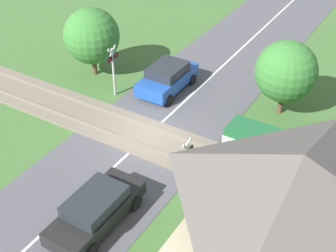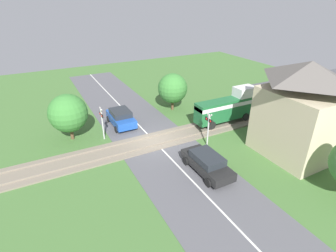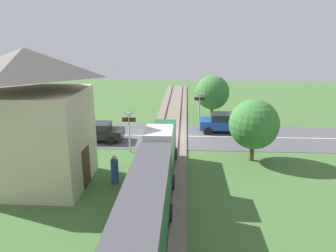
{
  "view_description": "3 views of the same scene",
  "coord_description": "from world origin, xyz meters",
  "px_view_note": "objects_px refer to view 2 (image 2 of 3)",
  "views": [
    {
      "loc": [
        14.83,
        10.29,
        13.59
      ],
      "look_at": [
        0.0,
        1.28,
        1.2
      ],
      "focal_mm": 50.0,
      "sensor_mm": 36.0,
      "label": 1
    },
    {
      "loc": [
        17.62,
        -7.94,
        11.07
      ],
      "look_at": [
        0.0,
        1.28,
        1.2
      ],
      "focal_mm": 28.0,
      "sensor_mm": 36.0,
      "label": 2
    },
    {
      "loc": [
        -1.27,
        24.52,
        7.98
      ],
      "look_at": [
        0.0,
        1.28,
        1.2
      ],
      "focal_mm": 35.0,
      "sensor_mm": 36.0,
      "label": 3
    }
  ],
  "objects_px": {
    "car_far_side": "(207,163)",
    "station_building": "(300,112)",
    "car_near_crossing": "(121,117)",
    "crossing_signal_west_approach": "(102,119)",
    "pedestrian_by_station": "(252,125)",
    "crossing_signal_east_approach": "(208,125)",
    "train": "(288,92)"
  },
  "relations": [
    {
      "from": "train",
      "to": "car_near_crossing",
      "type": "distance_m",
      "value": 17.74
    },
    {
      "from": "car_far_side",
      "to": "crossing_signal_east_approach",
      "type": "height_order",
      "value": "crossing_signal_east_approach"
    },
    {
      "from": "car_near_crossing",
      "to": "pedestrian_by_station",
      "type": "bearing_deg",
      "value": 55.07
    },
    {
      "from": "car_far_side",
      "to": "pedestrian_by_station",
      "type": "bearing_deg",
      "value": 113.32
    },
    {
      "from": "car_near_crossing",
      "to": "pedestrian_by_station",
      "type": "xyz_separation_m",
      "value": [
        6.9,
        9.88,
        -0.06
      ]
    },
    {
      "from": "train",
      "to": "station_building",
      "type": "xyz_separation_m",
      "value": [
        6.58,
        -6.97,
        1.63
      ]
    },
    {
      "from": "train",
      "to": "car_near_crossing",
      "type": "relative_size",
      "value": 5.74
    },
    {
      "from": "car_far_side",
      "to": "station_building",
      "type": "distance_m",
      "value": 7.88
    },
    {
      "from": "crossing_signal_east_approach",
      "to": "pedestrian_by_station",
      "type": "height_order",
      "value": "crossing_signal_east_approach"
    },
    {
      "from": "car_near_crossing",
      "to": "crossing_signal_east_approach",
      "type": "bearing_deg",
      "value": 36.37
    },
    {
      "from": "crossing_signal_west_approach",
      "to": "pedestrian_by_station",
      "type": "relative_size",
      "value": 1.79
    },
    {
      "from": "crossing_signal_east_approach",
      "to": "pedestrian_by_station",
      "type": "relative_size",
      "value": 1.79
    },
    {
      "from": "train",
      "to": "crossing_signal_west_approach",
      "type": "xyz_separation_m",
      "value": [
        -2.48,
        -19.35,
        -0.02
      ]
    },
    {
      "from": "pedestrian_by_station",
      "to": "crossing_signal_east_approach",
      "type": "bearing_deg",
      "value": -90.05
    },
    {
      "from": "train",
      "to": "crossing_signal_east_approach",
      "type": "relative_size",
      "value": 7.77
    },
    {
      "from": "car_near_crossing",
      "to": "crossing_signal_east_approach",
      "type": "height_order",
      "value": "crossing_signal_east_approach"
    },
    {
      "from": "train",
      "to": "station_building",
      "type": "distance_m",
      "value": 9.72
    },
    {
      "from": "train",
      "to": "pedestrian_by_station",
      "type": "xyz_separation_m",
      "value": [
        2.49,
        -7.27,
        -1.15
      ]
    },
    {
      "from": "crossing_signal_east_approach",
      "to": "station_building",
      "type": "distance_m",
      "value": 6.75
    },
    {
      "from": "car_near_crossing",
      "to": "station_building",
      "type": "distance_m",
      "value": 15.23
    },
    {
      "from": "station_building",
      "to": "car_far_side",
      "type": "bearing_deg",
      "value": -98.36
    },
    {
      "from": "car_far_side",
      "to": "crossing_signal_east_approach",
      "type": "bearing_deg",
      "value": 143.94
    },
    {
      "from": "crossing_signal_west_approach",
      "to": "station_building",
      "type": "bearing_deg",
      "value": 53.8
    },
    {
      "from": "crossing_signal_west_approach",
      "to": "station_building",
      "type": "relative_size",
      "value": 0.4
    },
    {
      "from": "car_near_crossing",
      "to": "station_building",
      "type": "relative_size",
      "value": 0.54
    },
    {
      "from": "train",
      "to": "car_far_side",
      "type": "xyz_separation_m",
      "value": [
        5.51,
        -14.27,
        -1.14
      ]
    },
    {
      "from": "car_near_crossing",
      "to": "pedestrian_by_station",
      "type": "height_order",
      "value": "pedestrian_by_station"
    },
    {
      "from": "pedestrian_by_station",
      "to": "train",
      "type": "bearing_deg",
      "value": 108.89
    },
    {
      "from": "station_building",
      "to": "pedestrian_by_station",
      "type": "relative_size",
      "value": 4.45
    },
    {
      "from": "station_building",
      "to": "pedestrian_by_station",
      "type": "height_order",
      "value": "station_building"
    },
    {
      "from": "car_far_side",
      "to": "station_building",
      "type": "relative_size",
      "value": 0.59
    },
    {
      "from": "crossing_signal_west_approach",
      "to": "crossing_signal_east_approach",
      "type": "relative_size",
      "value": 1.0
    }
  ]
}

